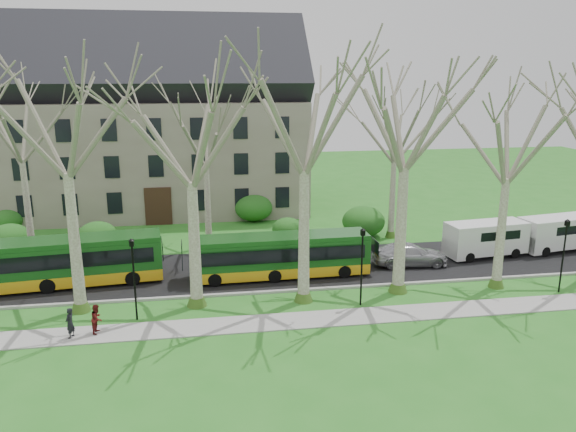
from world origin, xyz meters
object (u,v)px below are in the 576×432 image
object	(u,v)px
van_b	(558,234)
pedestrian_b	(97,319)
sedan	(410,254)
pedestrian_a	(70,323)
bus_lead	(59,262)
van_a	(486,239)
bus_follow	(281,255)

from	to	relation	value
van_b	pedestrian_b	bearing A→B (deg)	-173.51
sedan	pedestrian_a	world-z (taller)	pedestrian_a
pedestrian_b	sedan	bearing A→B (deg)	-58.24
bus_lead	van_a	world-z (taller)	bus_lead
bus_lead	pedestrian_b	bearing A→B (deg)	-70.97
bus_follow	sedan	world-z (taller)	bus_follow
van_a	bus_follow	bearing A→B (deg)	-179.97
bus_follow	van_b	world-z (taller)	bus_follow
van_a	van_b	bearing A→B (deg)	-1.80
sedan	van_a	world-z (taller)	van_a
van_a	pedestrian_b	bearing A→B (deg)	-168.35
sedan	pedestrian_b	size ratio (longest dim) A/B	3.43
van_a	pedestrian_b	size ratio (longest dim) A/B	3.82
bus_follow	pedestrian_a	world-z (taller)	bus_follow
pedestrian_a	pedestrian_b	world-z (taller)	pedestrian_a
van_a	pedestrian_a	xyz separation A→B (m)	(-25.76, -8.37, -0.46)
bus_lead	pedestrian_a	xyz separation A→B (m)	(2.03, -7.26, -0.73)
bus_lead	van_b	size ratio (longest dim) A/B	2.11
sedan	pedestrian_a	size ratio (longest dim) A/B	3.29
bus_lead	van_b	xyz separation A→B (m)	(33.55, 1.58, -0.26)
bus_lead	pedestrian_a	world-z (taller)	bus_lead
sedan	pedestrian_b	xyz separation A→B (m)	(-18.78, -7.12, 0.00)
sedan	van_b	world-z (taller)	van_b
sedan	van_b	xyz separation A→B (m)	(11.55, 1.35, 0.50)
bus_lead	pedestrian_a	bearing A→B (deg)	-80.40
van_a	van_b	world-z (taller)	van_b
bus_lead	sedan	bearing A→B (deg)	-5.39
bus_follow	bus_lead	bearing A→B (deg)	176.53
bus_follow	van_a	distance (m)	14.65
bus_follow	pedestrian_b	bearing A→B (deg)	-148.79
bus_lead	pedestrian_a	size ratio (longest dim) A/B	7.85
sedan	van_b	bearing A→B (deg)	-78.74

